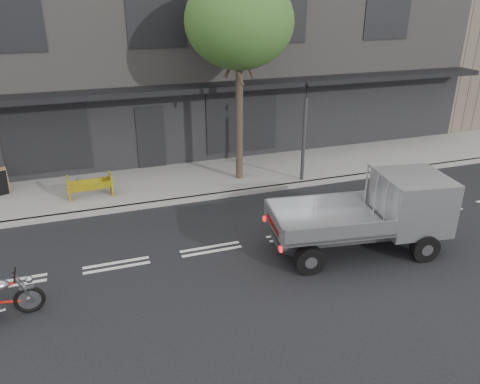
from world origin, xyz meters
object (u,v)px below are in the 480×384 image
flatbed_ute (396,206)px  traffic_light_pole (304,138)px  street_tree (239,23)px  construction_barrier (90,188)px

flatbed_ute → traffic_light_pole: bearing=101.7°
traffic_light_pole → flatbed_ute: 4.75m
street_tree → construction_barrier: size_ratio=4.91×
street_tree → construction_barrier: 6.89m
construction_barrier → flatbed_ute: bearing=-36.0°
street_tree → traffic_light_pole: 4.23m
flatbed_ute → construction_barrier: (-7.31, 5.32, -0.63)m
traffic_light_pole → construction_barrier: bearing=175.1°
street_tree → traffic_light_pole: street_tree is taller
traffic_light_pole → construction_barrier: 7.10m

